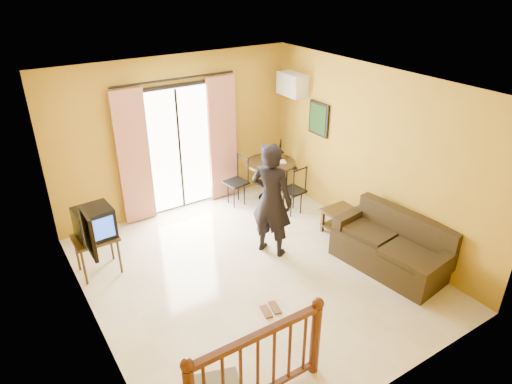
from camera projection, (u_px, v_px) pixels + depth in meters
ground at (253, 273)px, 6.81m from camera, size 5.00×5.00×0.00m
room_shell at (253, 169)px, 6.04m from camera, size 5.00×5.00×5.00m
balcony_door at (180, 148)px, 8.10m from camera, size 2.25×0.14×2.46m
tv_table at (96, 241)px, 6.61m from camera, size 0.61×0.51×0.61m
television at (94, 223)px, 6.48m from camera, size 0.53×0.49×0.45m
picture_left at (89, 234)px, 4.89m from camera, size 0.05×0.42×0.52m
dining_table at (271, 170)px, 8.67m from camera, size 0.93×0.93×0.77m
water_jug at (266, 153)px, 8.60m from camera, size 0.15×0.15×0.28m
serving_tray at (278, 162)px, 8.57m from camera, size 0.33×0.27×0.02m
dining_chairs at (272, 200)px, 8.89m from camera, size 1.82×1.48×0.95m
air_conditioner at (292, 84)px, 8.31m from camera, size 0.31×0.60×0.40m
botanical_print at (319, 119)px, 8.11m from camera, size 0.05×0.50×0.60m
coffee_table at (350, 224)px, 7.51m from camera, size 0.54×0.98×0.43m
bowl at (351, 215)px, 7.43m from camera, size 0.25×0.25×0.06m
sofa at (392, 248)px, 6.83m from camera, size 1.03×1.88×0.85m
standing_person at (272, 200)px, 6.91m from camera, size 0.71×0.80×1.84m
stair_balustrade at (258, 362)px, 4.58m from camera, size 1.63×0.13×1.04m
sandals at (271, 310)px, 6.07m from camera, size 0.29×0.27×0.03m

